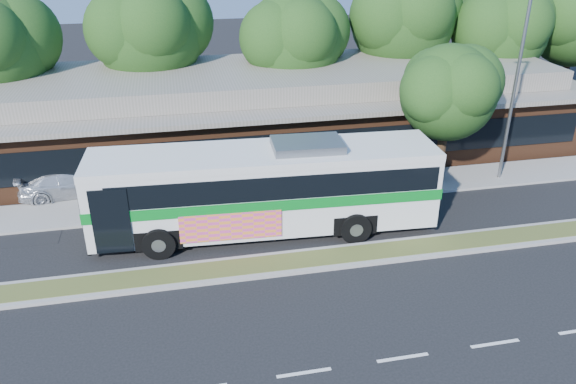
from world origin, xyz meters
name	(u,v)px	position (x,y,z in m)	size (l,w,h in m)	color
ground	(351,266)	(0.00, 0.00, 0.00)	(120.00, 120.00, 0.00)	black
median_strip	(347,256)	(0.00, 0.60, 0.07)	(26.00, 1.10, 0.15)	#445122
sidewalk	(310,192)	(0.00, 6.40, 0.06)	(44.00, 2.60, 0.12)	gray
plaza_building	(283,109)	(0.00, 12.99, 2.13)	(33.20, 11.20, 4.45)	#502B19
lamp_post	(515,83)	(9.56, 6.00, 4.90)	(0.93, 0.18, 9.07)	slate
tree_bg_b	(156,30)	(-6.57, 16.14, 6.14)	(6.69, 6.00, 9.00)	black
tree_bg_c	(299,38)	(1.40, 15.13, 5.59)	(6.24, 5.60, 8.26)	black
tree_bg_d	(409,17)	(8.45, 16.15, 6.42)	(6.91, 6.20, 9.37)	black
tree_bg_e	(505,27)	(14.42, 15.14, 5.74)	(6.47, 5.80, 8.50)	black
transit_bus	(266,183)	(-2.62, 3.30, 2.16)	(13.96, 3.75, 3.88)	silver
sedan	(72,181)	(-10.95, 8.53, 0.69)	(1.92, 4.73, 1.37)	silver
sidewalk_tree	(454,90)	(6.70, 6.31, 4.66)	(4.92, 4.42, 6.77)	black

